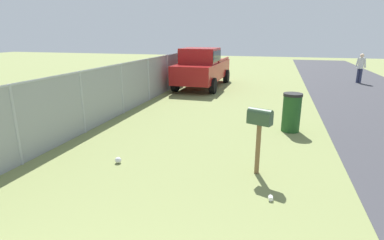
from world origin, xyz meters
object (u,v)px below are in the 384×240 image
trash_bin (291,112)px  pedestrian (361,66)px  mailbox (260,122)px  pickup_truck (202,67)px

trash_bin → pedestrian: pedestrian is taller
mailbox → pedestrian: bearing=1.9°
pickup_truck → trash_bin: pickup_truck is taller
mailbox → pedestrian: (13.82, -4.89, -0.12)m
pedestrian → pickup_truck: bearing=139.2°
pickup_truck → pedestrian: bearing=115.6°
mailbox → pedestrian: pedestrian is taller
mailbox → pickup_truck: 10.55m
pickup_truck → pedestrian: 9.37m
pickup_truck → pedestrian: (3.91, -8.51, -0.12)m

